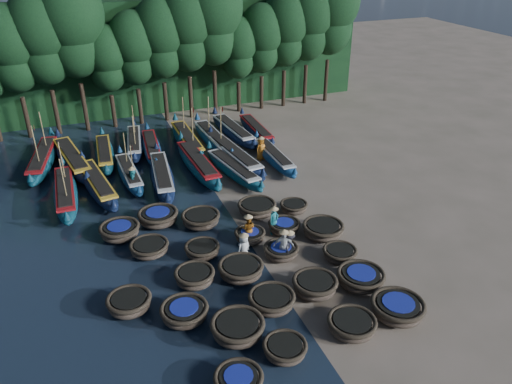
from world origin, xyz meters
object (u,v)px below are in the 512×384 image
object	(u,v)px
long_boat_4	(162,176)
fisherman_6	(261,148)
coracle_4	(398,308)
long_boat_8	(274,157)
coracle_1	(239,381)
fisherman_3	(289,245)
long_boat_10	(72,159)
fisherman_4	(284,245)
fisherman_5	(133,178)
long_boat_12	(135,143)
coracle_15	(149,248)
long_boat_17	(256,130)
coracle_14	(340,254)
coracle_24	(294,207)
long_boat_6	(233,169)
coracle_11	(195,277)
coracle_17	(250,235)
coracle_19	(323,229)
long_boat_5	(198,164)
fisherman_2	(248,228)
long_boat_11	(105,154)
fisherman_0	(244,247)
coracle_2	(285,349)
coracle_12	(241,269)
long_boat_3	(129,173)
long_boat_14	(187,140)
long_boat_9	(43,159)
coracle_9	(361,278)
coracle_16	(202,250)
coracle_3	(352,325)
coracle_18	(284,226)
coracle_22	(201,219)
long_boat_16	(233,131)
coracle_13	(281,251)
coracle_20	(120,231)
long_boat_1	(65,193)
coracle_8	(315,285)
coracle_6	(238,328)
coracle_21	(158,217)
fisherman_1	(274,219)
coracle_23	(257,208)
coracle_10	(129,303)
long_boat_2	(97,184)
long_boat_15	(213,139)

from	to	relation	value
long_boat_4	fisherman_6	world-z (taller)	fisherman_6
coracle_4	long_boat_8	size ratio (longest dim) A/B	0.39
coracle_1	fisherman_3	distance (m)	8.76
long_boat_10	fisherman_4	xyz separation A→B (m)	(9.56, -16.12, 0.33)
fisherman_5	long_boat_12	bearing A→B (deg)	-0.33
coracle_15	long_boat_17	size ratio (longest dim) A/B	0.30
coracle_14	coracle_4	bearing A→B (deg)	-86.97
coracle_24	long_boat_6	distance (m)	6.37
coracle_11	long_boat_12	distance (m)	18.10
coracle_17	coracle_19	bearing A→B (deg)	-13.84
long_boat_5	fisherman_2	size ratio (longest dim) A/B	5.00
long_boat_11	fisherman_0	xyz separation A→B (m)	(5.26, -15.93, 0.39)
coracle_2	long_boat_11	size ratio (longest dim) A/B	0.29
coracle_12	fisherman_6	world-z (taller)	fisherman_6
long_boat_3	long_boat_14	world-z (taller)	long_boat_14
long_boat_6	long_boat_9	xyz separation A→B (m)	(-12.36, 6.48, 0.07)
coracle_9	long_boat_4	world-z (taller)	long_boat_4
long_boat_4	coracle_16	bearing A→B (deg)	-82.57
coracle_2	coracle_16	bearing A→B (deg)	98.67
long_boat_4	long_boat_3	bearing A→B (deg)	153.09
coracle_3	long_boat_11	world-z (taller)	long_boat_11
coracle_12	fisherman_6	distance (m)	14.34
long_boat_12	fisherman_4	bearing A→B (deg)	-66.50
coracle_12	long_boat_14	xyz separation A→B (m)	(1.71, 17.29, 0.13)
coracle_15	coracle_18	size ratio (longest dim) A/B	1.18
coracle_9	coracle_22	distance (m)	9.94
coracle_4	long_boat_11	distance (m)	24.52
coracle_16	fisherman_3	bearing A→B (deg)	-23.44
coracle_14	long_boat_16	size ratio (longest dim) A/B	0.25
coracle_13	coracle_20	distance (m)	9.11
coracle_3	coracle_13	distance (m)	6.19
coracle_12	fisherman_5	world-z (taller)	fisherman_5
coracle_3	long_boat_1	xyz separation A→B (m)	(-10.83, 16.83, 0.15)
coracle_9	coracle_8	bearing A→B (deg)	173.93
coracle_6	fisherman_0	distance (m)	5.43
coracle_21	long_boat_14	size ratio (longest dim) A/B	0.32
long_boat_9	fisherman_1	xyz separation A→B (m)	(12.07, -14.37, 0.34)
coracle_16	long_boat_16	size ratio (longest dim) A/B	0.27
coracle_6	long_boat_3	bearing A→B (deg)	96.65
coracle_23	long_boat_3	world-z (taller)	long_boat_3
coracle_16	coracle_24	bearing A→B (deg)	20.96
coracle_15	long_boat_3	size ratio (longest dim) A/B	0.33
long_boat_12	fisherman_0	distance (m)	17.47
coracle_14	coracle_8	bearing A→B (deg)	-141.77
long_boat_1	coracle_4	bearing A→B (deg)	-50.87
coracle_8	long_boat_16	distance (m)	20.62
coracle_10	coracle_21	distance (m)	7.52
coracle_17	coracle_22	size ratio (longest dim) A/B	0.64
coracle_12	fisherman_5	bearing A→B (deg)	106.54
long_boat_2	long_boat_15	bearing A→B (deg)	18.19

